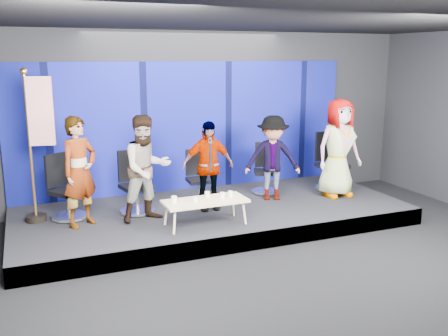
{
  "coord_description": "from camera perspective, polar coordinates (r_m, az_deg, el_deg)",
  "views": [
    {
      "loc": [
        -3.09,
        -5.68,
        3.01
      ],
      "look_at": [
        0.18,
        2.4,
        1.04
      ],
      "focal_mm": 40.0,
      "sensor_mm": 36.0,
      "label": 1
    }
  ],
  "objects": [
    {
      "name": "mug_c",
      "position": [
        8.26,
        -1.92,
        -3.03
      ],
      "size": [
        0.08,
        0.08,
        0.1
      ],
      "primitive_type": "cylinder",
      "color": "silver",
      "rests_on": "coffee_table"
    },
    {
      "name": "riser",
      "position": [
        9.2,
        -1.26,
        -5.4
      ],
      "size": [
        7.0,
        3.0,
        0.3
      ],
      "primitive_type": "cube",
      "color": "black",
      "rests_on": "ground"
    },
    {
      "name": "mug_d",
      "position": [
        8.19,
        -0.18,
        -3.15
      ],
      "size": [
        0.08,
        0.08,
        0.1
      ],
      "primitive_type": "cylinder",
      "color": "silver",
      "rests_on": "coffee_table"
    },
    {
      "name": "room_walls",
      "position": [
        6.49,
        6.57,
        7.5
      ],
      "size": [
        10.02,
        8.02,
        3.51
      ],
      "color": "black",
      "rests_on": "ground"
    },
    {
      "name": "panelist_c",
      "position": [
        8.86,
        -1.87,
        0.26
      ],
      "size": [
        0.96,
        0.45,
        1.6
      ],
      "primitive_type": "imported",
      "rotation": [
        0.0,
        0.0,
        -0.06
      ],
      "color": "black",
      "rests_on": "riser"
    },
    {
      "name": "panelist_d",
      "position": [
        9.53,
        5.58,
        1.15
      ],
      "size": [
        1.2,
        0.95,
        1.62
      ],
      "primitive_type": "imported",
      "rotation": [
        0.0,
        0.0,
        -0.38
      ],
      "color": "black",
      "rests_on": "riser"
    },
    {
      "name": "chair_a",
      "position": [
        8.87,
        -17.58,
        -3.24
      ],
      "size": [
        0.87,
        0.87,
        1.11
      ],
      "rotation": [
        0.0,
        0.0,
        0.6
      ],
      "color": "silver",
      "rests_on": "riser"
    },
    {
      "name": "ground",
      "position": [
        7.13,
        6.07,
        -12.33
      ],
      "size": [
        10.0,
        10.0,
        0.0
      ],
      "primitive_type": "plane",
      "color": "black",
      "rests_on": "ground"
    },
    {
      "name": "panelist_b",
      "position": [
        8.34,
        -8.85,
        -0.06
      ],
      "size": [
        0.97,
        0.82,
        1.78
      ],
      "primitive_type": "imported",
      "rotation": [
        0.0,
        0.0,
        0.19
      ],
      "color": "black",
      "rests_on": "riser"
    },
    {
      "name": "mug_a",
      "position": [
        7.99,
        -5.72,
        -3.6
      ],
      "size": [
        0.09,
        0.09,
        0.11
      ],
      "primitive_type": "cylinder",
      "color": "silver",
      "rests_on": "coffee_table"
    },
    {
      "name": "chair_e",
      "position": [
        10.52,
        12.05,
        -0.31
      ],
      "size": [
        0.68,
        0.68,
        1.18
      ],
      "rotation": [
        0.0,
        0.0,
        0.03
      ],
      "color": "silver",
      "rests_on": "riser"
    },
    {
      "name": "flag_stand",
      "position": [
        8.64,
        -20.52,
        2.78
      ],
      "size": [
        0.57,
        0.34,
        2.53
      ],
      "rotation": [
        0.0,
        0.0,
        -0.21
      ],
      "color": "black",
      "rests_on": "riser"
    },
    {
      "name": "coffee_table",
      "position": [
        8.13,
        -2.16,
        -3.9
      ],
      "size": [
        1.37,
        0.6,
        0.42
      ],
      "rotation": [
        0.0,
        0.0,
        0.02
      ],
      "color": "tan",
      "rests_on": "riser"
    },
    {
      "name": "panelist_a",
      "position": [
        8.31,
        -16.17,
        -0.42
      ],
      "size": [
        0.78,
        0.72,
        1.79
      ],
      "primitive_type": "imported",
      "rotation": [
        0.0,
        0.0,
        0.6
      ],
      "color": "black",
      "rests_on": "riser"
    },
    {
      "name": "chair_d",
      "position": [
        10.1,
        4.76,
        -0.96
      ],
      "size": [
        0.73,
        0.73,
        1.0
      ],
      "rotation": [
        0.0,
        0.0,
        -0.38
      ],
      "color": "silver",
      "rests_on": "riser"
    },
    {
      "name": "chair_b",
      "position": [
        8.92,
        -10.08,
        -2.76
      ],
      "size": [
        0.72,
        0.72,
        1.1
      ],
      "rotation": [
        0.0,
        0.0,
        0.19
      ],
      "color": "silver",
      "rests_on": "riser"
    },
    {
      "name": "panelist_e",
      "position": [
        9.93,
        12.94,
        2.23
      ],
      "size": [
        0.95,
        0.63,
        1.92
      ],
      "primitive_type": "imported",
      "rotation": [
        0.0,
        0.0,
        0.03
      ],
      "color": "black",
      "rests_on": "riser"
    },
    {
      "name": "backdrop",
      "position": [
        10.21,
        -4.21,
        4.74
      ],
      "size": [
        7.0,
        0.08,
        2.6
      ],
      "primitive_type": "cube",
      "color": "#060B51",
      "rests_on": "riser"
    },
    {
      "name": "mug_b",
      "position": [
        8.01,
        -3.3,
        -3.6
      ],
      "size": [
        0.07,
        0.07,
        0.08
      ],
      "primitive_type": "cylinder",
      "color": "silver",
      "rests_on": "coffee_table"
    },
    {
      "name": "mug_e",
      "position": [
        8.31,
        0.74,
        -2.96
      ],
      "size": [
        0.08,
        0.08,
        0.09
      ],
      "primitive_type": "cylinder",
      "color": "silver",
      "rests_on": "coffee_table"
    },
    {
      "name": "chair_c",
      "position": [
        9.44,
        -2.89,
        -1.94
      ],
      "size": [
        0.59,
        0.59,
        0.99
      ],
      "rotation": [
        0.0,
        0.0,
        -0.06
      ],
      "color": "silver",
      "rests_on": "riser"
    }
  ]
}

